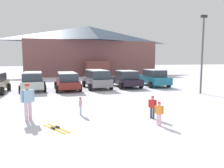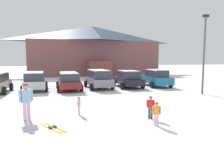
% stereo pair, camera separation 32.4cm
% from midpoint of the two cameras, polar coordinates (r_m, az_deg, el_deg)
% --- Properties ---
extents(ground, '(160.00, 160.00, 0.00)m').
position_cam_midpoint_polar(ground, '(7.01, 11.40, -16.74)').
color(ground, silver).
extents(ski_lodge, '(21.96, 11.39, 8.35)m').
position_cam_midpoint_polar(ski_lodge, '(38.82, -4.94, 8.79)').
color(ski_lodge, brown).
rests_on(ski_lodge, ground).
extents(parked_silver_wagon, '(2.13, 4.24, 1.61)m').
position_cam_midpoint_polar(parked_silver_wagon, '(20.15, -19.05, 0.89)').
color(parked_silver_wagon, silver).
rests_on(parked_silver_wagon, ground).
extents(parked_maroon_van, '(2.18, 4.54, 1.56)m').
position_cam_midpoint_polar(parked_maroon_van, '(19.71, -10.78, 0.96)').
color(parked_maroon_van, maroon).
rests_on(parked_maroon_van, ground).
extents(parked_grey_wagon, '(2.24, 4.28, 1.73)m').
position_cam_midpoint_polar(parked_grey_wagon, '(20.35, -3.10, 1.46)').
color(parked_grey_wagon, gray).
rests_on(parked_grey_wagon, ground).
extents(parked_black_sedan, '(2.26, 4.41, 1.63)m').
position_cam_midpoint_polar(parked_black_sedan, '(21.19, 4.60, 1.36)').
color(parked_black_sedan, black).
rests_on(parked_black_sedan, ground).
extents(parked_teal_hatchback, '(2.32, 4.65, 1.69)m').
position_cam_midpoint_polar(parked_teal_hatchback, '(22.39, 11.75, 1.60)').
color(parked_teal_hatchback, '#1C6E89').
rests_on(parked_teal_hatchback, ground).
extents(skier_child_in_orange_jacket, '(0.31, 0.25, 0.99)m').
position_cam_midpoint_polar(skier_child_in_orange_jacket, '(9.27, 12.51, -7.29)').
color(skier_child_in_orange_jacket, '#EAAAC7').
rests_on(skier_child_in_orange_jacket, ground).
extents(skier_child_in_pink_snowsuit, '(0.18, 0.32, 0.89)m').
position_cam_midpoint_polar(skier_child_in_pink_snowsuit, '(10.87, -7.78, -5.43)').
color(skier_child_in_pink_snowsuit, '#A1B6C7').
rests_on(skier_child_in_pink_snowsuit, ground).
extents(skier_adult_in_blue_parka, '(0.58, 0.38, 1.67)m').
position_cam_midpoint_polar(skier_adult_in_blue_parka, '(10.49, -20.69, -3.80)').
color(skier_adult_in_blue_parka, silver).
rests_on(skier_adult_in_blue_parka, ground).
extents(skier_child_in_red_jacket, '(0.30, 0.29, 1.05)m').
position_cam_midpoint_polar(skier_child_in_red_jacket, '(10.27, 10.94, -5.70)').
color(skier_child_in_red_jacket, '#353B4A').
rests_on(skier_child_in_red_jacket, ground).
extents(pair_of_skis, '(1.01, 1.54, 0.08)m').
position_cam_midpoint_polar(pair_of_skis, '(9.14, -14.18, -11.05)').
color(pair_of_skis, gold).
rests_on(pair_of_skis, ground).
extents(lamp_post, '(0.44, 0.24, 6.07)m').
position_cam_midpoint_polar(lamp_post, '(18.44, 23.42, 8.03)').
color(lamp_post, '#515459').
rests_on(lamp_post, ground).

